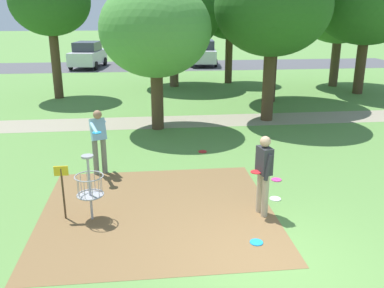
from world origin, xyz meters
TOP-DOWN VIEW (x-y plane):
  - ground_plane at (0.00, 0.00)m, footprint 160.00×160.00m
  - dirt_tee_pad at (-1.82, 2.17)m, footprint 4.90×4.71m
  - disc_golf_basket at (-3.22, 1.99)m, footprint 0.98×0.58m
  - player_foreground_watching at (-3.22, 4.51)m, footprint 0.47×1.17m
  - player_throwing at (0.36, 1.82)m, footprint 0.43×0.49m
  - frisbee_near_basket at (-0.33, 5.93)m, footprint 0.25×0.25m
  - frisbee_by_tee at (-0.04, 0.70)m, footprint 0.25×0.25m
  - frisbee_mid_grass at (0.86, 2.48)m, footprint 0.26×0.26m
  - frisbee_far_right at (1.22, 3.56)m, footprint 0.26×0.26m
  - tree_near_left at (2.82, 18.02)m, footprint 3.26×3.26m
  - tree_near_right at (-0.38, 17.22)m, footprint 5.09×5.09m
  - tree_mid_right at (-6.14, 14.66)m, footprint 3.62×3.62m
  - tree_far_left at (2.66, 9.45)m, footprint 4.21×4.21m
  - tree_far_center at (8.42, 16.33)m, footprint 4.82×4.82m
  - tree_far_right at (-1.58, 8.70)m, footprint 3.78×3.78m
  - parking_lot_strip at (0.00, 26.05)m, footprint 36.00×6.00m
  - parked_car_leftmost at (-6.05, 25.62)m, footprint 2.45×4.43m
  - parked_car_center_left at (-1.76, 26.77)m, footprint 2.13×4.28m
  - parked_car_center_right at (2.44, 26.11)m, footprint 2.27×4.35m
  - gravel_path at (0.00, 9.57)m, footprint 40.00×1.80m

SIDE VIEW (x-z plane):
  - ground_plane at x=0.00m, z-range 0.00..0.00m
  - gravel_path at x=0.00m, z-range 0.00..0.00m
  - parking_lot_strip at x=0.00m, z-range 0.00..0.01m
  - dirt_tee_pad at x=-1.82m, z-range 0.00..0.01m
  - frisbee_near_basket at x=-0.33m, z-range 0.00..0.02m
  - frisbee_by_tee at x=-0.04m, z-range 0.00..0.02m
  - frisbee_mid_grass at x=0.86m, z-range 0.00..0.02m
  - frisbee_far_right at x=1.22m, z-range 0.00..0.02m
  - disc_golf_basket at x=-3.22m, z-range 0.06..1.45m
  - parked_car_leftmost at x=-6.05m, z-range 0.00..1.84m
  - parked_car_center_left at x=-1.76m, z-range 0.00..1.84m
  - parked_car_center_right at x=2.44m, z-range 0.00..1.84m
  - player_throwing at x=0.36m, z-range 0.11..1.82m
  - player_foreground_watching at x=-3.22m, z-range 0.13..1.84m
  - tree_far_right at x=-1.58m, z-range 0.91..5.97m
  - tree_near_left at x=2.82m, z-range 1.19..6.42m
  - tree_near_right at x=-0.38m, z-range 0.87..6.96m
  - tree_far_left at x=2.66m, z-range 1.19..7.19m
  - tree_far_center at x=8.42m, z-range 1.14..7.55m
  - tree_mid_right at x=-6.14m, z-range 1.41..7.40m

